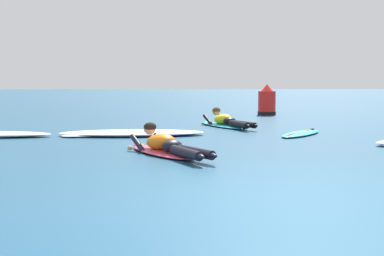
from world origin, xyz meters
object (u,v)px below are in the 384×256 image
Objects in this scene: surfer_far at (225,122)px; drifting_surfboard at (301,133)px; surfer_near at (165,146)px; channel_marker_buoy at (267,103)px.

surfer_far is 1.46× the size of drifting_surfboard.
surfer_far is (1.57, 5.04, -0.01)m from surfer_near.
channel_marker_buoy is (3.58, 9.81, 0.29)m from surfer_near.
surfer_far is at bearing -112.89° from channel_marker_buoy.
surfer_far is at bearing 125.37° from drifting_surfboard.
surfer_near is 1.30× the size of drifting_surfboard.
channel_marker_buoy reaches higher than drifting_surfboard.
surfer_near is 5.28m from surfer_far.
channel_marker_buoy reaches higher than surfer_far.
channel_marker_buoy is at bearing 67.11° from surfer_far.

